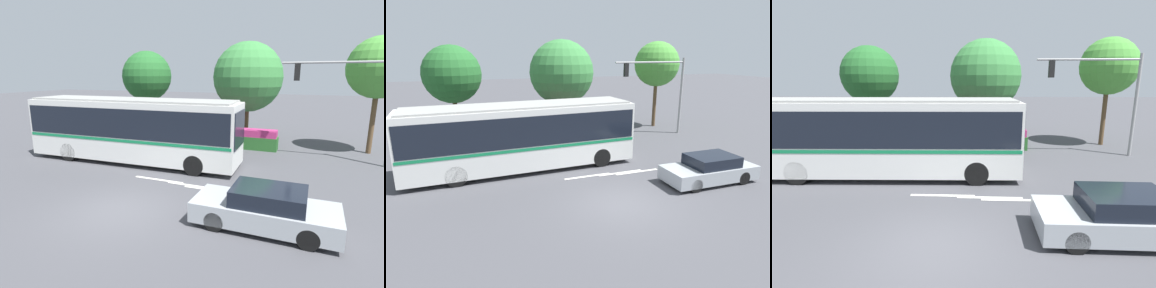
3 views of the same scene
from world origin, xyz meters
TOP-DOWN VIEW (x-y plane):
  - ground_plane at (0.00, 0.00)m, footprint 140.00×140.00m
  - city_bus at (-2.95, 5.48)m, footprint 11.82×3.00m
  - sedan_foreground at (4.94, 0.66)m, footprint 4.44×1.87m
  - traffic_light_pole at (8.24, 9.48)m, footprint 5.61×0.24m
  - flowering_hedge at (0.59, 10.85)m, footprint 7.19×1.02m
  - street_tree_left at (-6.14, 12.66)m, footprint 3.81×3.81m
  - street_tree_centre at (1.64, 13.21)m, footprint 4.85×4.85m
  - street_tree_right at (9.42, 12.31)m, footprint 3.57×3.57m
  - lane_stripe_near at (1.55, 3.15)m, footprint 2.40×0.16m
  - lane_stripe_mid at (-0.21, 3.28)m, footprint 2.40×0.16m
  - lane_stripe_far at (2.43, 2.98)m, footprint 2.40×0.16m

SIDE VIEW (x-z plane):
  - ground_plane at x=0.00m, z-range 0.00..0.00m
  - lane_stripe_near at x=1.55m, z-range 0.00..0.01m
  - lane_stripe_mid at x=-0.21m, z-range 0.00..0.01m
  - lane_stripe_far at x=2.43m, z-range 0.00..0.01m
  - flowering_hedge at x=0.59m, z-range -0.01..1.25m
  - sedan_foreground at x=4.94m, z-range -0.03..1.28m
  - city_bus at x=-2.95m, z-range 0.23..3.68m
  - traffic_light_pole at x=8.24m, z-range 1.00..6.62m
  - street_tree_centre at x=1.64m, z-range 1.04..7.99m
  - street_tree_left at x=-6.14m, z-range 1.32..7.81m
  - street_tree_right at x=9.42m, z-range 1.63..8.51m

